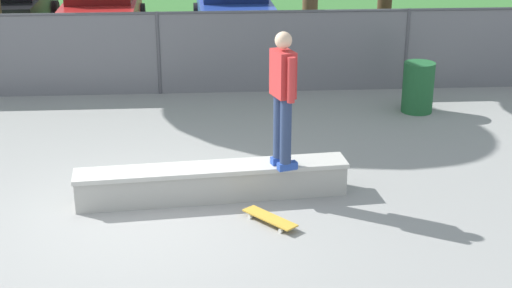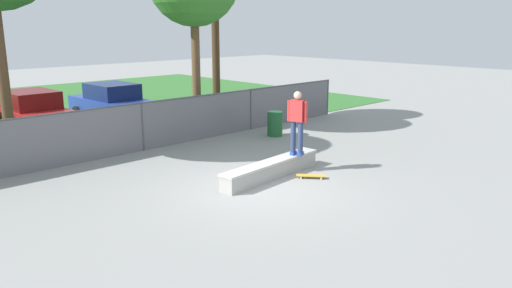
{
  "view_description": "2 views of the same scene",
  "coord_description": "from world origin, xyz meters",
  "px_view_note": "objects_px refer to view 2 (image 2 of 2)",
  "views": [
    {
      "loc": [
        0.92,
        -8.63,
        4.24
      ],
      "look_at": [
        1.54,
        0.38,
        0.83
      ],
      "focal_mm": 52.2,
      "sensor_mm": 36.0,
      "label": 1
    },
    {
      "loc": [
        -8.26,
        -8.44,
        4.08
      ],
      "look_at": [
        0.65,
        0.84,
        0.94
      ],
      "focal_mm": 34.56,
      "sensor_mm": 36.0,
      "label": 2
    }
  ],
  "objects_px": {
    "car_red": "(30,112)",
    "skateboard": "(311,176)",
    "concrete_ledge": "(271,169)",
    "car_blue": "(112,103)",
    "trash_bin": "(275,124)",
    "skateboarder": "(297,120)"
  },
  "relations": [
    {
      "from": "car_red",
      "to": "skateboard",
      "type": "bearing_deg",
      "value": -72.88
    },
    {
      "from": "skateboarder",
      "to": "skateboard",
      "type": "bearing_deg",
      "value": -106.87
    },
    {
      "from": "concrete_ledge",
      "to": "trash_bin",
      "type": "relative_size",
      "value": 4.01
    },
    {
      "from": "car_blue",
      "to": "skateboard",
      "type": "bearing_deg",
      "value": -89.92
    },
    {
      "from": "skateboarder",
      "to": "skateboard",
      "type": "relative_size",
      "value": 2.46
    },
    {
      "from": "skateboard",
      "to": "trash_bin",
      "type": "distance_m",
      "value": 5.31
    },
    {
      "from": "skateboard",
      "to": "car_red",
      "type": "relative_size",
      "value": 0.17
    },
    {
      "from": "car_blue",
      "to": "car_red",
      "type": "bearing_deg",
      "value": -179.32
    },
    {
      "from": "skateboarder",
      "to": "trash_bin",
      "type": "height_order",
      "value": "skateboarder"
    },
    {
      "from": "skateboard",
      "to": "car_red",
      "type": "xyz_separation_m",
      "value": [
        -3.37,
        10.95,
        0.77
      ]
    },
    {
      "from": "car_blue",
      "to": "trash_bin",
      "type": "xyz_separation_m",
      "value": [
        3.08,
        -6.67,
        -0.38
      ]
    },
    {
      "from": "skateboard",
      "to": "trash_bin",
      "type": "xyz_separation_m",
      "value": [
        3.06,
        4.32,
        0.39
      ]
    },
    {
      "from": "car_red",
      "to": "trash_bin",
      "type": "height_order",
      "value": "car_red"
    },
    {
      "from": "skateboarder",
      "to": "skateboard",
      "type": "height_order",
      "value": "skateboarder"
    },
    {
      "from": "car_red",
      "to": "car_blue",
      "type": "xyz_separation_m",
      "value": [
        3.36,
        0.04,
        0.0
      ]
    },
    {
      "from": "concrete_ledge",
      "to": "car_blue",
      "type": "height_order",
      "value": "car_blue"
    },
    {
      "from": "concrete_ledge",
      "to": "trash_bin",
      "type": "bearing_deg",
      "value": 43.0
    },
    {
      "from": "skateboard",
      "to": "concrete_ledge",
      "type": "bearing_deg",
      "value": 130.66
    },
    {
      "from": "skateboard",
      "to": "car_blue",
      "type": "distance_m",
      "value": 11.02
    },
    {
      "from": "concrete_ledge",
      "to": "skateboard",
      "type": "distance_m",
      "value": 1.09
    },
    {
      "from": "skateboard",
      "to": "car_red",
      "type": "height_order",
      "value": "car_red"
    },
    {
      "from": "concrete_ledge",
      "to": "skateboard",
      "type": "relative_size",
      "value": 4.97
    }
  ]
}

